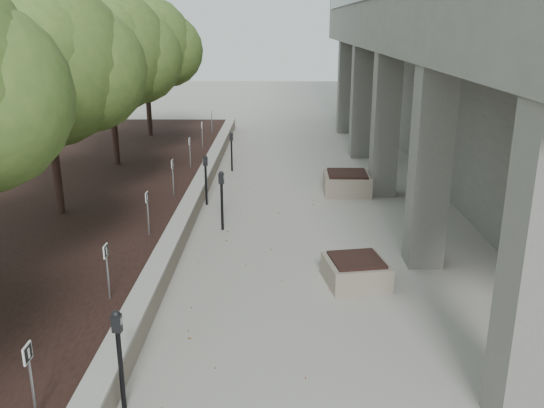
{
  "coord_description": "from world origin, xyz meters",
  "views": [
    {
      "loc": [
        0.44,
        -5.05,
        4.74
      ],
      "look_at": [
        0.29,
        6.08,
        1.24
      ],
      "focal_mm": 38.01,
      "sensor_mm": 36.0,
      "label": 1
    }
  ],
  "objects_px": {
    "parking_meter_4": "(206,180)",
    "parking_meter_5": "(232,152)",
    "crabapple_tree_3": "(48,98)",
    "planter_front": "(356,271)",
    "crabapple_tree_5": "(146,66)",
    "parking_meter_2": "(120,361)",
    "planter_back": "(347,183)",
    "parking_meter_3": "(222,201)",
    "crabapple_tree_4": "(110,78)"
  },
  "relations": [
    {
      "from": "parking_meter_4",
      "to": "parking_meter_5",
      "type": "relative_size",
      "value": 1.06
    },
    {
      "from": "crabapple_tree_3",
      "to": "planter_front",
      "type": "height_order",
      "value": "crabapple_tree_3"
    },
    {
      "from": "crabapple_tree_5",
      "to": "parking_meter_5",
      "type": "relative_size",
      "value": 4.14
    },
    {
      "from": "parking_meter_2",
      "to": "planter_back",
      "type": "relative_size",
      "value": 1.06
    },
    {
      "from": "parking_meter_3",
      "to": "parking_meter_5",
      "type": "xyz_separation_m",
      "value": [
        -0.23,
        5.74,
        -0.07
      ]
    },
    {
      "from": "crabapple_tree_4",
      "to": "parking_meter_2",
      "type": "height_order",
      "value": "crabapple_tree_4"
    },
    {
      "from": "parking_meter_3",
      "to": "parking_meter_5",
      "type": "bearing_deg",
      "value": 98.51
    },
    {
      "from": "crabapple_tree_5",
      "to": "parking_meter_5",
      "type": "distance_m",
      "value": 6.17
    },
    {
      "from": "planter_front",
      "to": "parking_meter_5",
      "type": "bearing_deg",
      "value": 109.34
    },
    {
      "from": "crabapple_tree_3",
      "to": "parking_meter_3",
      "type": "bearing_deg",
      "value": -0.87
    },
    {
      "from": "crabapple_tree_3",
      "to": "parking_meter_2",
      "type": "xyz_separation_m",
      "value": [
        3.25,
        -6.79,
        -2.42
      ]
    },
    {
      "from": "parking_meter_4",
      "to": "planter_front",
      "type": "bearing_deg",
      "value": -76.68
    },
    {
      "from": "crabapple_tree_5",
      "to": "planter_back",
      "type": "bearing_deg",
      "value": -43.62
    },
    {
      "from": "parking_meter_3",
      "to": "parking_meter_4",
      "type": "height_order",
      "value": "parking_meter_3"
    },
    {
      "from": "crabapple_tree_3",
      "to": "planter_back",
      "type": "height_order",
      "value": "crabapple_tree_3"
    },
    {
      "from": "crabapple_tree_3",
      "to": "planter_back",
      "type": "distance_m",
      "value": 8.35
    },
    {
      "from": "crabapple_tree_3",
      "to": "crabapple_tree_4",
      "type": "relative_size",
      "value": 1.0
    },
    {
      "from": "parking_meter_3",
      "to": "parking_meter_4",
      "type": "relative_size",
      "value": 1.04
    },
    {
      "from": "crabapple_tree_4",
      "to": "parking_meter_4",
      "type": "distance_m",
      "value": 5.09
    },
    {
      "from": "parking_meter_2",
      "to": "parking_meter_4",
      "type": "xyz_separation_m",
      "value": [
        0.01,
        8.72,
        -0.01
      ]
    },
    {
      "from": "parking_meter_4",
      "to": "parking_meter_5",
      "type": "distance_m",
      "value": 3.77
    },
    {
      "from": "crabapple_tree_4",
      "to": "parking_meter_4",
      "type": "xyz_separation_m",
      "value": [
        3.26,
        -3.07,
        -2.42
      ]
    },
    {
      "from": "parking_meter_4",
      "to": "crabapple_tree_3",
      "type": "bearing_deg",
      "value": -170.93
    },
    {
      "from": "crabapple_tree_4",
      "to": "parking_meter_3",
      "type": "relative_size",
      "value": 3.75
    },
    {
      "from": "parking_meter_2",
      "to": "parking_meter_4",
      "type": "distance_m",
      "value": 8.72
    },
    {
      "from": "crabapple_tree_3",
      "to": "crabapple_tree_5",
      "type": "xyz_separation_m",
      "value": [
        0.0,
        10.0,
        0.0
      ]
    },
    {
      "from": "parking_meter_2",
      "to": "parking_meter_3",
      "type": "relative_size",
      "value": 0.97
    },
    {
      "from": "crabapple_tree_4",
      "to": "parking_meter_3",
      "type": "distance_m",
      "value": 6.81
    },
    {
      "from": "parking_meter_5",
      "to": "planter_back",
      "type": "xyz_separation_m",
      "value": [
        3.56,
        -2.55,
        -0.35
      ]
    },
    {
      "from": "crabapple_tree_3",
      "to": "parking_meter_4",
      "type": "distance_m",
      "value": 4.5
    },
    {
      "from": "planter_back",
      "to": "planter_front",
      "type": "bearing_deg",
      "value": -94.75
    },
    {
      "from": "parking_meter_2",
      "to": "planter_back",
      "type": "bearing_deg",
      "value": 71.05
    },
    {
      "from": "crabapple_tree_5",
      "to": "parking_meter_4",
      "type": "relative_size",
      "value": 3.91
    },
    {
      "from": "parking_meter_2",
      "to": "planter_back",
      "type": "xyz_separation_m",
      "value": [
        3.96,
        9.92,
        -0.39
      ]
    },
    {
      "from": "crabapple_tree_4",
      "to": "parking_meter_4",
      "type": "relative_size",
      "value": 3.91
    },
    {
      "from": "parking_meter_5",
      "to": "crabapple_tree_4",
      "type": "bearing_deg",
      "value": -165.85
    },
    {
      "from": "crabapple_tree_3",
      "to": "parking_meter_5",
      "type": "xyz_separation_m",
      "value": [
        3.65,
        5.68,
        -2.46
      ]
    },
    {
      "from": "parking_meter_2",
      "to": "parking_meter_5",
      "type": "bearing_deg",
      "value": 90.98
    },
    {
      "from": "crabapple_tree_3",
      "to": "planter_front",
      "type": "bearing_deg",
      "value": -24.17
    },
    {
      "from": "crabapple_tree_5",
      "to": "parking_meter_5",
      "type": "bearing_deg",
      "value": -49.78
    },
    {
      "from": "parking_meter_3",
      "to": "crabapple_tree_4",
      "type": "bearing_deg",
      "value": 133.72
    },
    {
      "from": "parking_meter_3",
      "to": "crabapple_tree_5",
      "type": "bearing_deg",
      "value": 117.33
    },
    {
      "from": "parking_meter_2",
      "to": "parking_meter_3",
      "type": "distance_m",
      "value": 6.76
    },
    {
      "from": "parking_meter_4",
      "to": "planter_front",
      "type": "distance_m",
      "value": 6.04
    },
    {
      "from": "crabapple_tree_3",
      "to": "parking_meter_5",
      "type": "relative_size",
      "value": 4.14
    },
    {
      "from": "crabapple_tree_5",
      "to": "planter_back",
      "type": "distance_m",
      "value": 10.35
    },
    {
      "from": "parking_meter_2",
      "to": "planter_back",
      "type": "height_order",
      "value": "parking_meter_2"
    },
    {
      "from": "crabapple_tree_4",
      "to": "crabapple_tree_5",
      "type": "distance_m",
      "value": 5.0
    },
    {
      "from": "parking_meter_5",
      "to": "planter_back",
      "type": "relative_size",
      "value": 0.99
    },
    {
      "from": "parking_meter_3",
      "to": "planter_front",
      "type": "height_order",
      "value": "parking_meter_3"
    }
  ]
}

